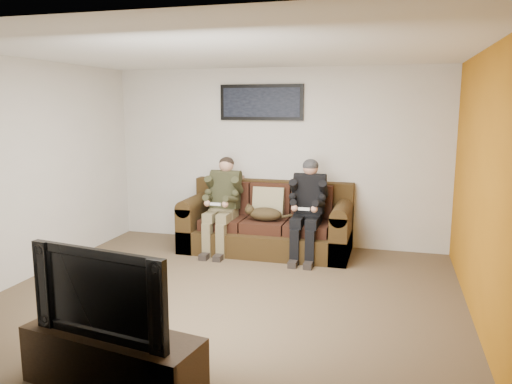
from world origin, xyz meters
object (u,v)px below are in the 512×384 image
(framed_poster, at_px, (261,102))
(tv_stand, at_px, (113,360))
(person_left, at_px, (223,198))
(person_right, at_px, (308,203))
(cat, at_px, (264,214))
(sofa, at_px, (268,225))
(television, at_px, (109,289))

(framed_poster, bearing_deg, tv_stand, -90.28)
(person_left, height_order, framed_poster, framed_poster)
(person_left, xyz_separation_m, person_right, (1.22, 0.00, 0.00))
(person_left, distance_m, cat, 0.64)
(sofa, relative_size, television, 2.07)
(person_right, bearing_deg, tv_stand, -103.03)
(person_right, bearing_deg, cat, -178.25)
(sofa, xyz_separation_m, cat, (-0.00, -0.22, 0.21))
(person_left, bearing_deg, tv_stand, -83.80)
(sofa, distance_m, framed_poster, 1.79)
(sofa, xyz_separation_m, tv_stand, (-0.22, -3.78, -0.15))
(sofa, bearing_deg, tv_stand, -93.33)
(person_right, relative_size, tv_stand, 0.97)
(sofa, relative_size, framed_poster, 1.89)
(tv_stand, distance_m, television, 0.55)
(person_left, bearing_deg, person_right, 0.02)
(person_right, distance_m, tv_stand, 3.72)
(person_right, xyz_separation_m, tv_stand, (-0.83, -3.59, -0.54))
(television, bearing_deg, cat, 95.99)
(person_left, bearing_deg, sofa, 18.04)
(sofa, height_order, person_left, person_left)
(cat, bearing_deg, sofa, 89.92)
(sofa, relative_size, person_right, 1.77)
(sofa, bearing_deg, framed_poster, 117.66)
(person_left, distance_m, tv_stand, 3.65)
(sofa, bearing_deg, person_left, -161.96)
(person_right, height_order, framed_poster, framed_poster)
(sofa, xyz_separation_m, television, (-0.22, -3.78, 0.40))
(sofa, height_order, tv_stand, sofa)
(framed_poster, distance_m, television, 4.38)
(tv_stand, bearing_deg, person_right, 86.49)
(person_left, bearing_deg, cat, -1.71)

